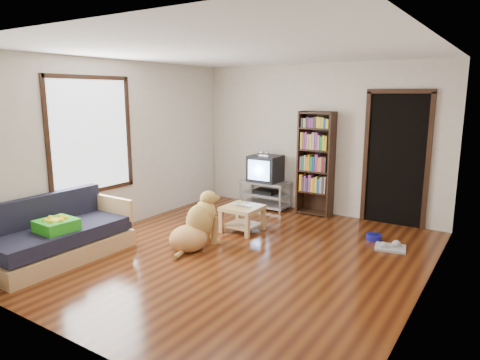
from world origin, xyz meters
The scene contains 18 objects.
ground centered at (0.00, 0.00, 0.00)m, with size 5.00×5.00×0.00m, color #5B2B0F.
ceiling centered at (0.00, 0.00, 2.60)m, with size 5.00×5.00×0.00m, color white.
wall_back centered at (0.00, 2.50, 1.30)m, with size 4.50×4.50×0.00m, color beige.
wall_front centered at (0.00, -2.50, 1.30)m, with size 4.50×4.50×0.00m, color beige.
wall_left centered at (-2.25, 0.00, 1.30)m, with size 5.00×5.00×0.00m, color beige.
wall_right centered at (2.25, 0.00, 1.30)m, with size 5.00×5.00×0.00m, color beige.
green_cushion centered at (-1.75, -1.49, 0.49)m, with size 0.42×0.42×0.14m, color green.
laptop centered at (-0.49, 0.80, 0.41)m, with size 0.29×0.19×0.02m, color silver.
dog_bowl centered at (1.33, 1.54, 0.04)m, with size 0.22×0.22×0.08m, color navy.
grey_rag centered at (1.63, 1.29, 0.01)m, with size 0.40×0.32×0.03m, color #A4A4A4.
window centered at (-2.23, -0.50, 1.50)m, with size 0.03×1.46×1.70m.
doorway centered at (1.35, 2.48, 1.12)m, with size 1.03×0.05×2.19m.
tv_stand centered at (-0.90, 2.25, 0.27)m, with size 0.90×0.45×0.50m.
crt_tv centered at (-0.90, 2.27, 0.74)m, with size 0.55×0.52×0.58m.
bookshelf centered at (0.05, 2.34, 1.00)m, with size 0.60×0.30×1.80m.
sofa centered at (-1.87, -1.38, 0.26)m, with size 0.80×1.80×0.80m.
coffee_table centered at (-0.49, 0.83, 0.28)m, with size 0.55×0.55×0.40m.
dog centered at (-0.65, -0.10, 0.29)m, with size 0.62×0.98×0.80m.
Camera 1 is at (2.93, -4.50, 2.10)m, focal length 32.00 mm.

